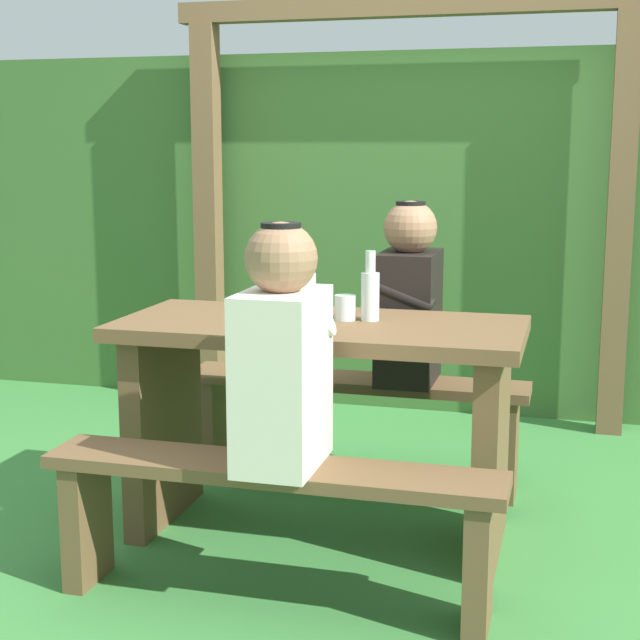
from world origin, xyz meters
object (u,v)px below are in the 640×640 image
Objects in this scene: picnic_table at (320,392)px; person_black_coat at (409,299)px; person_white_shirt at (282,355)px; bench_far at (355,408)px; bottle_left at (306,294)px; drinking_glass at (345,308)px; bench_near at (272,504)px; bottle_right at (370,292)px.

picnic_table is 0.65m from person_black_coat.
person_white_shirt is (0.04, -0.55, 0.25)m from picnic_table.
bottle_left reaches higher than bench_far.
drinking_glass is (0.08, -0.50, 0.50)m from bench_far.
drinking_glass is (0.04, 0.61, 0.04)m from person_white_shirt.
bench_near is 0.46m from person_white_shirt.
bottle_right is (0.13, 0.62, 0.10)m from person_white_shirt.
person_white_shirt is at bearing -86.34° from picnic_table.
person_black_coat is (0.22, -0.00, 0.46)m from bench_far.
drinking_glass is at bearing 34.64° from picnic_table.
bottle_left is at bearing -114.89° from person_black_coat.
person_black_coat is at bearing 79.04° from bench_near.
bench_far is 5.73× the size of bottle_right.
picnic_table is 1.95× the size of person_white_shirt.
person_black_coat is at bearing 65.11° from bottle_left.
person_white_shirt is at bearing -101.55° from bottle_right.
bench_near is 1.00× the size of bench_far.
drinking_glass reaches higher than bench_far.
bench_far is 0.72m from drinking_glass.
bench_near is at bearing -90.00° from bench_far.
person_white_shirt is 2.95× the size of bottle_right.
bottle_right is (0.16, -0.49, 0.56)m from bench_far.
person_black_coat is 0.63m from bottle_left.
bench_far is at bearing 98.66° from drinking_glass.
picnic_table is 0.35m from bottle_left.
bottle_right is at bearing 22.42° from picnic_table.
bottle_right is (0.09, 0.01, 0.05)m from drinking_glass.
bench_near is 1.11m from bench_far.
person_black_coat is 8.21× the size of drinking_glass.
person_black_coat reaches higher than drinking_glass.
bench_near is at bearing -90.00° from picnic_table.
bench_near is (0.00, -0.56, -0.20)m from picnic_table.
person_white_shirt is 0.56m from bottle_left.
picnic_table is 15.98× the size of drinking_glass.
bottle_right reaches higher than bench_near.
bench_near is 0.78m from bottle_left.
person_white_shirt and person_black_coat have the same top height.
bench_far is 15.98× the size of drinking_glass.
bottle_left is at bearing 98.60° from person_white_shirt.
person_white_shirt is at bearing 5.35° from bench_near.
bottle_left is 0.22m from bottle_right.
person_white_shirt is 0.61m from drinking_glass.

